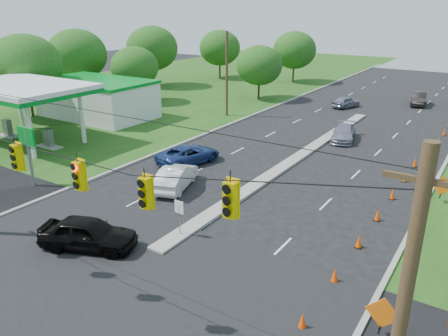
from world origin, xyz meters
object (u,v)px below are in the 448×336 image
Objects in this scene: gas_station at (86,96)px; white_sedan at (176,177)px; blue_pickup at (189,154)px; black_sedan at (88,234)px.

gas_station is 21.48m from white_sedan.
blue_pickup is (-2.25, 4.32, -0.05)m from white_sedan.
white_sedan is (-1.26, 8.45, -0.05)m from black_sedan.
black_sedan is 1.03× the size of white_sedan.
black_sedan reaches higher than blue_pickup.
gas_station is at bearing 26.63° from black_sedan.
black_sedan is at bearing -40.64° from gas_station.
gas_station is at bearing -3.12° from blue_pickup.
white_sedan is 0.90× the size of blue_pickup.
gas_station is 4.07× the size of black_sedan.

